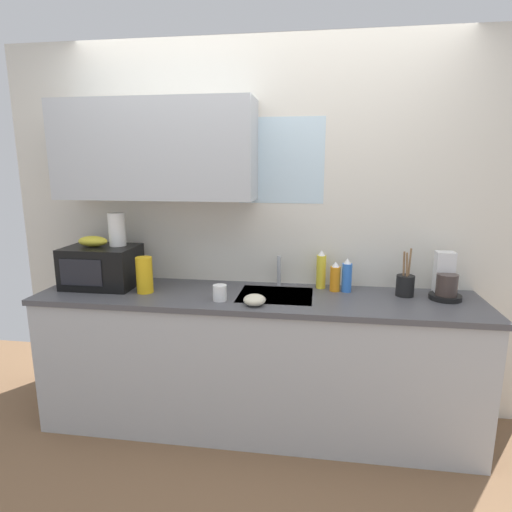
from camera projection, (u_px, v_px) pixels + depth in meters
The scene contains 14 objects.
kitchen_wall_assembly at pixel (241, 214), 2.89m from camera, with size 3.54×0.42×2.50m.
counter_unit at pixel (256, 360), 2.77m from camera, with size 2.77×0.63×0.90m.
sink_faucet at pixel (279, 271), 2.87m from camera, with size 0.03×0.03×0.20m, color #B2B5BA.
microwave at pixel (102, 266), 2.84m from camera, with size 0.46×0.35×0.27m.
banana_bunch at pixel (93, 241), 2.82m from camera, with size 0.20×0.11×0.07m, color gold.
paper_towel_roll at pixel (117, 229), 2.83m from camera, with size 0.11×0.11×0.22m, color white.
coffee_maker at pixel (445, 281), 2.59m from camera, with size 0.19×0.21×0.28m.
dish_soap_bottle_yellow at pixel (321, 270), 2.80m from camera, with size 0.06×0.06×0.25m.
dish_soap_bottle_orange at pixel (335, 277), 2.74m from camera, with size 0.07×0.07×0.20m.
dish_soap_bottle_blue at pixel (347, 276), 2.73m from camera, with size 0.06×0.06×0.22m.
cereal_canister at pixel (144, 275), 2.70m from camera, with size 0.10×0.10×0.23m, color gold.
mug_white at pixel (220, 293), 2.56m from camera, with size 0.08×0.08×0.10m, color white.
utensil_crock at pixel (405, 285), 2.64m from camera, with size 0.11×0.11×0.30m.
small_bowl at pixel (255, 300), 2.47m from camera, with size 0.13×0.13×0.07m, color beige.
Camera 1 is at (0.38, -2.54, 1.70)m, focal length 29.92 mm.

